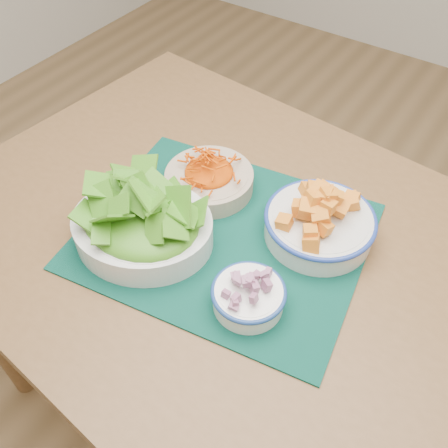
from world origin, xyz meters
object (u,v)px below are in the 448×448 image
onion_bowl (249,294)px  carrot_bowl (209,176)px  placemat (224,236)px  squash_bowl (321,217)px  lettuce_bowl (141,219)px  table (252,279)px

onion_bowl → carrot_bowl: bearing=138.1°
placemat → onion_bowl: onion_bowl is taller
squash_bowl → lettuce_bowl: bearing=-143.6°
placemat → onion_bowl: 0.16m
placemat → lettuce_bowl: bearing=-149.9°
table → onion_bowl: 0.18m
placemat → squash_bowl: 0.18m
placemat → onion_bowl: bearing=-50.0°
table → carrot_bowl: 0.22m
squash_bowl → carrot_bowl: bearing=-177.6°
table → lettuce_bowl: lettuce_bowl is taller
squash_bowl → lettuce_bowl: size_ratio=0.70×
table → squash_bowl: bearing=54.3°
placemat → carrot_bowl: bearing=128.6°
squash_bowl → placemat: bearing=-145.6°
carrot_bowl → onion_bowl: (0.21, -0.19, -0.00)m
lettuce_bowl → onion_bowl: lettuce_bowl is taller
table → squash_bowl: (0.08, 0.09, 0.15)m
onion_bowl → placemat: bearing=138.8°
lettuce_bowl → onion_bowl: (0.23, -0.01, -0.03)m
carrot_bowl → squash_bowl: (0.24, 0.01, 0.02)m
table → onion_bowl: (0.06, -0.11, 0.13)m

